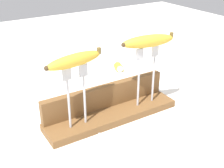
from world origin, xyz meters
TOP-DOWN VIEW (x-y plane):
  - ground_plane at (0.00, 0.00)m, footprint 3.00×3.00m
  - wooden_board at (0.00, 0.00)m, footprint 0.45×0.11m
  - board_backstop at (0.00, 0.04)m, footprint 0.44×0.03m
  - fork_stand_left at (-0.13, -0.01)m, footprint 0.08×0.01m
  - fork_stand_right at (0.13, -0.01)m, footprint 0.09×0.01m
  - banana_raised_left at (-0.13, -0.01)m, footprint 0.18×0.07m
  - banana_raised_right at (0.13, -0.01)m, footprint 0.19×0.07m
  - fork_fallen_near at (0.38, -0.13)m, footprint 0.17×0.06m
  - fork_fallen_far at (-0.15, -0.15)m, footprint 0.13×0.16m
  - banana_chunk_near at (0.23, 0.32)m, footprint 0.05×0.05m

SIDE VIEW (x-z plane):
  - ground_plane at x=0.00m, z-range 0.00..0.00m
  - fork_fallen_near at x=0.38m, z-range 0.00..0.01m
  - fork_fallen_far at x=-0.15m, z-range 0.00..0.01m
  - wooden_board at x=0.00m, z-range 0.00..0.02m
  - banana_chunk_near at x=0.23m, z-range 0.00..0.03m
  - board_backstop at x=0.00m, z-range 0.02..0.10m
  - fork_stand_left at x=-0.13m, z-range 0.04..0.23m
  - fork_stand_right at x=0.13m, z-range 0.04..0.24m
  - banana_raised_left at x=-0.13m, z-range 0.21..0.25m
  - banana_raised_right at x=0.13m, z-range 0.22..0.26m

